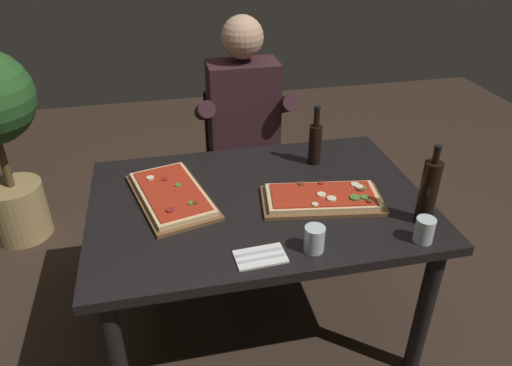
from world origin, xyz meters
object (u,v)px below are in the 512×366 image
pizza_rectangular_front (323,198)px  oil_bottle_amber (428,192)px  dining_table (258,218)px  seated_diner (245,126)px  wine_bottle_dark (315,142)px  tumbler_near_camera (424,230)px  diner_chair (242,157)px  tumbler_far_side (314,239)px  pizza_rectangular_left (172,195)px

pizza_rectangular_front → oil_bottle_amber: size_ratio=1.61×
dining_table → seated_diner: (0.09, 0.74, 0.10)m
dining_table → wine_bottle_dark: size_ratio=4.87×
oil_bottle_amber → seated_diner: size_ratio=0.25×
tumbler_near_camera → diner_chair: diner_chair is taller
diner_chair → tumbler_far_side: bearing=-88.4°
dining_table → tumbler_near_camera: size_ratio=14.54×
dining_table → tumbler_near_camera: 0.68m
diner_chair → pizza_rectangular_left: bearing=-119.8°
pizza_rectangular_front → seated_diner: 0.83m
dining_table → oil_bottle_amber: size_ratio=4.25×
oil_bottle_amber → tumbler_far_side: bearing=-170.3°
dining_table → seated_diner: 0.75m
diner_chair → dining_table: bearing=-95.8°
pizza_rectangular_front → tumbler_near_camera: (0.28, -0.32, 0.03)m
oil_bottle_amber → tumbler_far_side: 0.49m
oil_bottle_amber → wine_bottle_dark: bearing=116.1°
pizza_rectangular_front → seated_diner: seated_diner is taller
pizza_rectangular_left → oil_bottle_amber: bearing=-21.3°
pizza_rectangular_front → wine_bottle_dark: size_ratio=1.84×
wine_bottle_dark → tumbler_far_side: bearing=-108.2°
tumbler_far_side → diner_chair: (-0.03, 1.23, -0.30)m
tumbler_far_side → pizza_rectangular_front: bearing=65.2°
dining_table → tumbler_near_camera: tumbler_near_camera is taller
pizza_rectangular_left → oil_bottle_amber: oil_bottle_amber is taller
oil_bottle_amber → tumbler_far_side: oil_bottle_amber is taller
wine_bottle_dark → diner_chair: size_ratio=0.33×
pizza_rectangular_left → tumbler_far_side: (0.48, -0.45, 0.03)m
wine_bottle_dark → tumbler_far_side: size_ratio=2.94×
tumbler_far_side → seated_diner: size_ratio=0.07×
dining_table → pizza_rectangular_left: size_ratio=2.56×
pizza_rectangular_front → pizza_rectangular_left: same height
oil_bottle_amber → diner_chair: oil_bottle_amber is taller
wine_bottle_dark → seated_diner: 0.55m
tumbler_near_camera → pizza_rectangular_front: bearing=130.4°
tumbler_near_camera → diner_chair: (-0.45, 1.26, -0.30)m
wine_bottle_dark → tumbler_far_side: wine_bottle_dark is taller
dining_table → pizza_rectangular_left: 0.38m
pizza_rectangular_left → seated_diner: size_ratio=0.41×
tumbler_far_side → dining_table: bearing=108.2°
pizza_rectangular_front → seated_diner: (-0.17, 0.82, -0.02)m
pizza_rectangular_left → seated_diner: bearing=55.9°
dining_table → pizza_rectangular_front: 0.29m
oil_bottle_amber → tumbler_near_camera: 0.16m
tumbler_far_side → diner_chair: diner_chair is taller
dining_table → pizza_rectangular_front: size_ratio=2.64×
tumbler_near_camera → tumbler_far_side: tumbler_far_side is taller
dining_table → pizza_rectangular_front: (0.26, -0.08, 0.12)m
dining_table → diner_chair: 0.87m
wine_bottle_dark → tumbler_far_side: 0.66m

